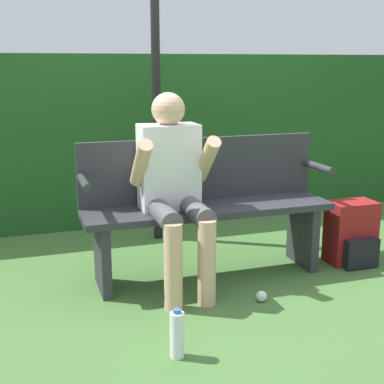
{
  "coord_description": "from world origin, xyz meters",
  "views": [
    {
      "loc": [
        -1.17,
        -3.24,
        1.43
      ],
      "look_at": [
        -0.15,
        -0.1,
        0.63
      ],
      "focal_mm": 50.0,
      "sensor_mm": 36.0,
      "label": 1
    }
  ],
  "objects_px": {
    "water_bottle": "(177,334)",
    "park_bench": "(206,204)",
    "signpost": "(156,57)",
    "person_seated": "(174,181)",
    "backpack": "(352,234)"
  },
  "relations": [
    {
      "from": "signpost",
      "to": "park_bench",
      "type": "bearing_deg",
      "value": -81.9
    },
    {
      "from": "park_bench",
      "to": "water_bottle",
      "type": "height_order",
      "value": "park_bench"
    },
    {
      "from": "park_bench",
      "to": "water_bottle",
      "type": "bearing_deg",
      "value": -116.6
    },
    {
      "from": "person_seated",
      "to": "water_bottle",
      "type": "distance_m",
      "value": 1.07
    },
    {
      "from": "backpack",
      "to": "water_bottle",
      "type": "xyz_separation_m",
      "value": [
        -1.58,
        -0.86,
        -0.09
      ]
    },
    {
      "from": "signpost",
      "to": "backpack",
      "type": "bearing_deg",
      "value": -39.01
    },
    {
      "from": "person_seated",
      "to": "water_bottle",
      "type": "xyz_separation_m",
      "value": [
        -0.24,
        -0.86,
        -0.58
      ]
    },
    {
      "from": "water_bottle",
      "to": "park_bench",
      "type": "bearing_deg",
      "value": 63.4
    },
    {
      "from": "person_seated",
      "to": "signpost",
      "type": "bearing_deg",
      "value": 81.63
    },
    {
      "from": "person_seated",
      "to": "signpost",
      "type": "relative_size",
      "value": 0.49
    },
    {
      "from": "park_bench",
      "to": "signpost",
      "type": "xyz_separation_m",
      "value": [
        -0.12,
        0.84,
        0.97
      ]
    },
    {
      "from": "person_seated",
      "to": "backpack",
      "type": "height_order",
      "value": "person_seated"
    },
    {
      "from": "park_bench",
      "to": "water_bottle",
      "type": "distance_m",
      "value": 1.18
    },
    {
      "from": "water_bottle",
      "to": "backpack",
      "type": "bearing_deg",
      "value": 28.55
    },
    {
      "from": "backpack",
      "to": "signpost",
      "type": "distance_m",
      "value": 2.0
    }
  ]
}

